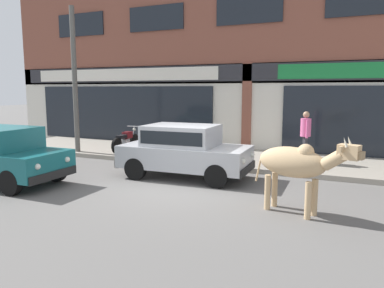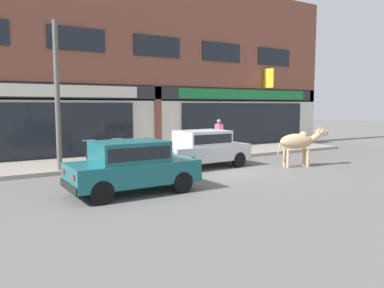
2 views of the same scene
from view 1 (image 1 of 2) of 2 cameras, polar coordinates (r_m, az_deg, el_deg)
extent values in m
plane|color=#605E5B|center=(9.44, -1.52, -6.56)|extent=(90.00, 90.00, 0.00)
cube|color=gray|center=(13.00, 6.09, -2.13)|extent=(19.00, 3.49, 0.15)
cube|color=silver|center=(14.73, 8.66, 5.43)|extent=(23.00, 0.55, 3.40)
cube|color=#28282D|center=(14.43, 8.44, 10.73)|extent=(22.08, 0.08, 0.64)
cube|color=black|center=(16.96, -10.79, 4.56)|extent=(8.74, 0.10, 2.40)
cube|color=silver|center=(16.92, -10.99, 10.31)|extent=(9.20, 0.05, 0.52)
cube|color=brown|center=(14.45, 8.34, 5.38)|extent=(0.36, 0.12, 3.40)
cube|color=black|center=(18.43, -16.62, 17.01)|extent=(2.50, 0.06, 1.00)
cube|color=black|center=(16.21, -5.52, 18.56)|extent=(2.50, 0.06, 1.00)
cube|color=black|center=(14.71, 8.65, 19.56)|extent=(2.50, 0.06, 1.00)
ellipsoid|color=tan|center=(7.57, 14.95, -2.67)|extent=(1.49, 0.92, 0.60)
sphere|color=tan|center=(7.41, 16.94, -1.22)|extent=(0.32, 0.32, 0.32)
cylinder|color=tan|center=(7.66, 18.17, -7.74)|extent=(0.12, 0.12, 0.72)
cylinder|color=tan|center=(7.41, 17.25, -8.25)|extent=(0.12, 0.12, 0.72)
cylinder|color=tan|center=(8.04, 12.48, -6.77)|extent=(0.12, 0.12, 0.72)
cylinder|color=tan|center=(7.80, 11.42, -7.21)|extent=(0.12, 0.12, 0.72)
cylinder|color=tan|center=(7.21, 20.79, -2.26)|extent=(0.52, 0.37, 0.43)
cube|color=tan|center=(7.10, 22.82, -1.14)|extent=(0.41, 0.32, 0.26)
cube|color=#957A57|center=(7.05, 24.18, -1.61)|extent=(0.18, 0.20, 0.14)
cone|color=beige|center=(7.18, 22.86, 0.41)|extent=(0.13, 0.09, 0.19)
cone|color=beige|center=(6.99, 22.32, 0.25)|extent=(0.13, 0.09, 0.19)
cube|color=tan|center=(7.26, 22.67, -0.45)|extent=(0.08, 0.15, 0.10)
cube|color=tan|center=(6.96, 21.78, -0.75)|extent=(0.08, 0.15, 0.10)
cylinder|color=tan|center=(7.97, 10.15, -3.58)|extent=(0.17, 0.09, 0.60)
cylinder|color=black|center=(10.56, -19.97, -3.79)|extent=(0.60, 0.19, 0.60)
cylinder|color=black|center=(9.60, -25.92, -5.31)|extent=(0.60, 0.19, 0.60)
cube|color=#196066|center=(10.87, -27.08, -2.26)|extent=(3.52, 1.64, 0.60)
cube|color=black|center=(9.64, -20.45, -4.45)|extent=(0.14, 1.52, 0.20)
sphere|color=silver|center=(9.91, -18.48, -2.25)|extent=(0.14, 0.14, 0.14)
sphere|color=silver|center=(9.23, -22.48, -3.21)|extent=(0.14, 0.14, 0.14)
cylinder|color=black|center=(10.65, 6.17, -3.23)|extent=(0.61, 0.21, 0.60)
cylinder|color=black|center=(9.30, 3.75, -4.90)|extent=(0.61, 0.21, 0.60)
cylinder|color=black|center=(11.47, -4.97, -2.37)|extent=(0.61, 0.21, 0.60)
cylinder|color=black|center=(10.23, -8.61, -3.75)|extent=(0.61, 0.21, 0.60)
cube|color=#B2B5BA|center=(10.30, -1.08, -1.88)|extent=(3.57, 1.75, 0.60)
cube|color=#B2B5BA|center=(10.25, -1.60, 1.35)|extent=(1.96, 1.52, 0.56)
cube|color=black|center=(10.25, -1.60, 1.35)|extent=(1.81, 1.53, 0.35)
cube|color=black|center=(9.81, 8.30, -3.79)|extent=(0.19, 1.52, 0.20)
cube|color=black|center=(11.11, -9.32, -2.38)|extent=(0.19, 1.52, 0.20)
sphere|color=silver|center=(10.20, 9.13, -1.62)|extent=(0.14, 0.14, 0.14)
sphere|color=silver|center=(9.28, 7.82, -2.59)|extent=(0.14, 0.14, 0.14)
cube|color=red|center=(11.49, -8.19, -0.38)|extent=(0.04, 0.16, 0.14)
cube|color=red|center=(10.66, -10.86, -1.13)|extent=(0.04, 0.16, 0.14)
cylinder|color=black|center=(14.72, -8.83, 0.44)|extent=(0.14, 0.57, 0.56)
cylinder|color=black|center=(13.66, -11.41, -0.24)|extent=(0.14, 0.57, 0.56)
cube|color=#B2B5BA|center=(14.16, -10.12, 0.26)|extent=(0.22, 0.33, 0.24)
cube|color=maroon|center=(14.27, -9.81, 1.38)|extent=(0.26, 0.41, 0.24)
cube|color=black|center=(13.93, -10.65, 1.11)|extent=(0.25, 0.53, 0.12)
cylinder|color=#B2B5BA|center=(14.63, -8.97, 1.57)|extent=(0.06, 0.27, 0.59)
cylinder|color=#B2B5BA|center=(14.64, -8.92, 2.68)|extent=(0.52, 0.06, 0.03)
sphere|color=silver|center=(14.70, -8.79, 2.23)|extent=(0.12, 0.12, 0.12)
cylinder|color=#B2B5BA|center=(13.93, -11.25, -0.24)|extent=(0.09, 0.48, 0.06)
cylinder|color=black|center=(14.17, -4.47, 0.20)|extent=(0.22, 0.57, 0.56)
cylinder|color=black|center=(12.99, -6.03, -0.56)|extent=(0.22, 0.57, 0.56)
cube|color=#B2B5BA|center=(13.55, -5.24, -0.01)|extent=(0.26, 0.36, 0.24)
cube|color=red|center=(13.67, -5.06, 1.17)|extent=(0.32, 0.44, 0.24)
cube|color=black|center=(13.29, -5.56, 0.87)|extent=(0.33, 0.55, 0.12)
cylinder|color=#B2B5BA|center=(14.07, -4.55, 1.38)|extent=(0.10, 0.27, 0.59)
cylinder|color=#B2B5BA|center=(14.08, -4.52, 2.53)|extent=(0.51, 0.14, 0.03)
sphere|color=silver|center=(14.15, -4.44, 2.07)|extent=(0.12, 0.12, 0.12)
cylinder|color=#B2B5BA|center=(13.26, -6.15, -0.56)|extent=(0.16, 0.48, 0.06)
cylinder|color=black|center=(13.58, 0.76, -0.13)|extent=(0.15, 0.57, 0.56)
cylinder|color=black|center=(12.41, -1.06, -0.93)|extent=(0.15, 0.57, 0.56)
cube|color=#B2B5BA|center=(12.97, -0.14, -0.35)|extent=(0.23, 0.34, 0.24)
cube|color=orange|center=(13.08, 0.09, 0.88)|extent=(0.28, 0.42, 0.24)
cube|color=black|center=(12.71, -0.49, 0.57)|extent=(0.27, 0.54, 0.12)
cylinder|color=#B2B5BA|center=(13.48, 0.68, 1.10)|extent=(0.06, 0.27, 0.59)
cylinder|color=#B2B5BA|center=(13.49, 0.74, 2.30)|extent=(0.52, 0.08, 0.03)
sphere|color=silver|center=(13.56, 0.82, 1.82)|extent=(0.12, 0.12, 0.12)
cylinder|color=#B2B5BA|center=(12.68, -1.14, -0.91)|extent=(0.10, 0.48, 0.06)
cylinder|color=#2D2D33|center=(12.19, 16.89, -0.84)|extent=(0.11, 0.11, 0.82)
cylinder|color=#2D2D33|center=(12.37, 16.72, -0.71)|extent=(0.11, 0.11, 0.82)
cylinder|color=#DB5B93|center=(12.20, 16.94, 2.43)|extent=(0.32, 0.32, 0.56)
cylinder|color=#DB5B93|center=(11.99, 17.14, 2.19)|extent=(0.08, 0.08, 0.56)
cylinder|color=#DB5B93|center=(12.40, 16.74, 2.40)|extent=(0.08, 0.08, 0.56)
sphere|color=tan|center=(12.16, 17.02, 4.30)|extent=(0.20, 0.20, 0.20)
cylinder|color=#595651|center=(14.31, -17.44, 9.22)|extent=(0.18, 0.18, 5.19)
camera|label=2|loc=(12.78, -79.00, 1.63)|focal=35.00mm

